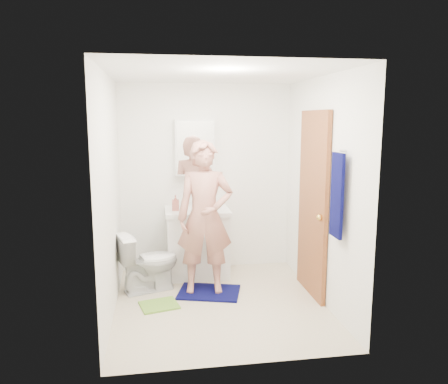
% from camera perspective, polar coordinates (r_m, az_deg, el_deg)
% --- Properties ---
extents(floor, '(2.20, 2.40, 0.02)m').
position_cam_1_polar(floor, '(4.84, -0.56, -14.44)').
color(floor, beige).
rests_on(floor, ground).
extents(ceiling, '(2.20, 2.40, 0.02)m').
position_cam_1_polar(ceiling, '(4.45, -0.61, 15.37)').
color(ceiling, white).
rests_on(ceiling, ground).
extents(wall_back, '(2.20, 0.02, 2.40)m').
position_cam_1_polar(wall_back, '(5.68, -2.34, 1.86)').
color(wall_back, white).
rests_on(wall_back, ground).
extents(wall_front, '(2.20, 0.02, 2.40)m').
position_cam_1_polar(wall_front, '(3.32, 2.42, -3.68)').
color(wall_front, white).
rests_on(wall_front, ground).
extents(wall_left, '(0.02, 2.40, 2.40)m').
position_cam_1_polar(wall_left, '(4.47, -14.81, -0.55)').
color(wall_left, white).
rests_on(wall_left, ground).
extents(wall_right, '(0.02, 2.40, 2.40)m').
position_cam_1_polar(wall_right, '(4.77, 12.72, 0.16)').
color(wall_right, white).
rests_on(wall_right, ground).
extents(vanity_cabinet, '(0.75, 0.55, 0.80)m').
position_cam_1_polar(vanity_cabinet, '(5.54, -3.49, -6.81)').
color(vanity_cabinet, white).
rests_on(vanity_cabinet, floor).
extents(countertop, '(0.79, 0.59, 0.05)m').
position_cam_1_polar(countertop, '(5.44, -3.53, -2.51)').
color(countertop, white).
rests_on(countertop, vanity_cabinet).
extents(sink_basin, '(0.40, 0.40, 0.03)m').
position_cam_1_polar(sink_basin, '(5.43, -3.53, -2.36)').
color(sink_basin, white).
rests_on(sink_basin, countertop).
extents(faucet, '(0.03, 0.03, 0.12)m').
position_cam_1_polar(faucet, '(5.59, -3.71, -1.28)').
color(faucet, silver).
rests_on(faucet, countertop).
extents(medicine_cabinet, '(0.50, 0.12, 0.70)m').
position_cam_1_polar(medicine_cabinet, '(5.55, -3.83, 5.82)').
color(medicine_cabinet, white).
rests_on(medicine_cabinet, wall_back).
extents(mirror_panel, '(0.46, 0.01, 0.66)m').
position_cam_1_polar(mirror_panel, '(5.49, -3.77, 5.78)').
color(mirror_panel, white).
rests_on(mirror_panel, wall_back).
extents(door, '(0.05, 0.80, 2.05)m').
position_cam_1_polar(door, '(4.93, 11.52, -1.58)').
color(door, '#9B542A').
rests_on(door, ground).
extents(door_knob, '(0.07, 0.07, 0.07)m').
position_cam_1_polar(door_knob, '(4.64, 12.39, -3.25)').
color(door_knob, gold).
rests_on(door_knob, door).
extents(towel, '(0.03, 0.24, 0.80)m').
position_cam_1_polar(towel, '(4.22, 14.55, -0.44)').
color(towel, '#06083F').
rests_on(towel, wall_right).
extents(towel_hook, '(0.06, 0.02, 0.02)m').
position_cam_1_polar(towel_hook, '(4.18, 15.30, 5.25)').
color(towel_hook, silver).
rests_on(towel_hook, wall_right).
extents(toilet, '(0.76, 0.58, 0.69)m').
position_cam_1_polar(toilet, '(5.14, -9.83, -8.94)').
color(toilet, white).
rests_on(toilet, floor).
extents(bath_mat, '(0.78, 0.65, 0.02)m').
position_cam_1_polar(bath_mat, '(5.09, -1.97, -12.94)').
color(bath_mat, '#06083F').
rests_on(bath_mat, floor).
extents(green_rug, '(0.45, 0.41, 0.02)m').
position_cam_1_polar(green_rug, '(4.82, -8.47, -14.40)').
color(green_rug, '#72AA38').
rests_on(green_rug, floor).
extents(soap_dispenser, '(0.09, 0.09, 0.19)m').
position_cam_1_polar(soap_dispenser, '(5.37, -6.35, -1.40)').
color(soap_dispenser, '#B45F54').
rests_on(soap_dispenser, countertop).
extents(toothbrush_cup, '(0.16, 0.16, 0.09)m').
position_cam_1_polar(toothbrush_cup, '(5.52, -2.03, -1.56)').
color(toothbrush_cup, '#733F8A').
rests_on(toothbrush_cup, countertop).
extents(man, '(0.66, 0.47, 1.71)m').
position_cam_1_polar(man, '(4.87, -2.50, -3.31)').
color(man, tan).
rests_on(man, bath_mat).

